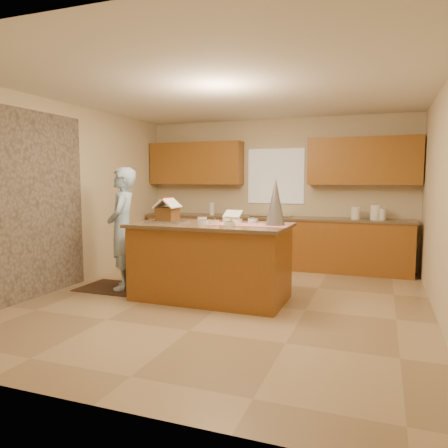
% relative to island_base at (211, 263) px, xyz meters
% --- Properties ---
extents(floor, '(5.50, 5.50, 0.00)m').
position_rel_island_base_xyz_m(floor, '(0.25, -0.08, -0.48)').
color(floor, tan).
rests_on(floor, ground).
extents(ceiling, '(5.50, 5.50, 0.00)m').
position_rel_island_base_xyz_m(ceiling, '(0.25, -0.08, 2.22)').
color(ceiling, silver).
rests_on(ceiling, floor).
extents(wall_back, '(5.50, 5.50, 0.00)m').
position_rel_island_base_xyz_m(wall_back, '(0.25, 2.67, 0.87)').
color(wall_back, beige).
rests_on(wall_back, floor).
extents(wall_front, '(5.50, 5.50, 0.00)m').
position_rel_island_base_xyz_m(wall_front, '(0.25, -2.83, 0.87)').
color(wall_front, beige).
rests_on(wall_front, floor).
extents(wall_left, '(5.50, 5.50, 0.00)m').
position_rel_island_base_xyz_m(wall_left, '(-2.25, -0.08, 0.87)').
color(wall_left, beige).
rests_on(wall_left, floor).
extents(wall_right, '(5.50, 5.50, 0.00)m').
position_rel_island_base_xyz_m(wall_right, '(2.75, -0.08, 0.87)').
color(wall_right, beige).
rests_on(wall_right, floor).
extents(stone_accent, '(0.00, 2.50, 2.50)m').
position_rel_island_base_xyz_m(stone_accent, '(-2.23, -0.88, 0.77)').
color(stone_accent, gray).
rests_on(stone_accent, wall_left).
extents(window_curtain, '(1.05, 0.03, 1.00)m').
position_rel_island_base_xyz_m(window_curtain, '(0.25, 2.64, 1.17)').
color(window_curtain, white).
rests_on(window_curtain, wall_back).
extents(back_counter_base, '(4.80, 0.60, 0.88)m').
position_rel_island_base_xyz_m(back_counter_base, '(0.25, 2.37, -0.04)').
color(back_counter_base, brown).
rests_on(back_counter_base, floor).
extents(back_counter_top, '(4.85, 0.63, 0.04)m').
position_rel_island_base_xyz_m(back_counter_top, '(0.25, 2.37, 0.42)').
color(back_counter_top, brown).
rests_on(back_counter_top, back_counter_base).
extents(upper_cabinet_left, '(1.85, 0.35, 0.80)m').
position_rel_island_base_xyz_m(upper_cabinet_left, '(-1.30, 2.49, 1.42)').
color(upper_cabinet_left, '#976020').
rests_on(upper_cabinet_left, wall_back).
extents(upper_cabinet_right, '(1.85, 0.35, 0.80)m').
position_rel_island_base_xyz_m(upper_cabinet_right, '(1.80, 2.49, 1.42)').
color(upper_cabinet_right, '#976020').
rests_on(upper_cabinet_right, wall_back).
extents(sink, '(0.70, 0.45, 0.12)m').
position_rel_island_base_xyz_m(sink, '(0.25, 2.37, 0.41)').
color(sink, silver).
rests_on(sink, back_counter_top).
extents(faucet, '(0.03, 0.03, 0.28)m').
position_rel_island_base_xyz_m(faucet, '(0.25, 2.55, 0.58)').
color(faucet, silver).
rests_on(faucet, back_counter_top).
extents(island_base, '(1.99, 1.00, 0.97)m').
position_rel_island_base_xyz_m(island_base, '(0.00, 0.00, 0.00)').
color(island_base, brown).
rests_on(island_base, floor).
extents(island_top, '(2.08, 1.09, 0.04)m').
position_rel_island_base_xyz_m(island_top, '(-0.00, 0.00, 0.51)').
color(island_top, brown).
rests_on(island_top, island_base).
extents(table_runner, '(1.10, 0.40, 0.01)m').
position_rel_island_base_xyz_m(table_runner, '(0.50, -0.00, 0.53)').
color(table_runner, red).
rests_on(table_runner, island_top).
extents(baking_tray, '(0.51, 0.38, 0.03)m').
position_rel_island_base_xyz_m(baking_tray, '(-0.61, -0.05, 0.54)').
color(baking_tray, silver).
rests_on(baking_tray, island_top).
extents(cookbook, '(0.24, 0.19, 0.10)m').
position_rel_island_base_xyz_m(cookbook, '(0.17, 0.42, 0.63)').
color(cookbook, white).
rests_on(cookbook, island_top).
extents(tinsel_tree, '(0.24, 0.24, 0.61)m').
position_rel_island_base_xyz_m(tinsel_tree, '(0.86, 0.05, 0.83)').
color(tinsel_tree, silver).
rests_on(tinsel_tree, island_top).
extents(rug, '(1.19, 0.78, 0.01)m').
position_rel_island_base_xyz_m(rug, '(-1.44, 0.05, -0.48)').
color(rug, black).
rests_on(rug, floor).
extents(boy, '(0.63, 0.75, 1.75)m').
position_rel_island_base_xyz_m(boy, '(-1.39, 0.05, 0.40)').
color(boy, '#A1C4E5').
rests_on(boy, rug).
extents(canister_a, '(0.15, 0.15, 0.21)m').
position_rel_island_base_xyz_m(canister_a, '(1.70, 2.37, 0.54)').
color(canister_a, white).
rests_on(canister_a, back_counter_top).
extents(canister_b, '(0.17, 0.17, 0.25)m').
position_rel_island_base_xyz_m(canister_b, '(2.02, 2.37, 0.56)').
color(canister_b, white).
rests_on(canister_b, back_counter_top).
extents(canister_c, '(0.13, 0.13, 0.19)m').
position_rel_island_base_xyz_m(canister_c, '(2.12, 2.37, 0.53)').
color(canister_c, white).
rests_on(canister_c, back_counter_top).
extents(paper_towel, '(0.10, 0.10, 0.23)m').
position_rel_island_base_xyz_m(paper_towel, '(-0.93, 2.37, 0.55)').
color(paper_towel, white).
rests_on(paper_towel, back_counter_top).
extents(gingerbread_house, '(0.30, 0.31, 0.31)m').
position_rel_island_base_xyz_m(gingerbread_house, '(-0.61, -0.05, 0.67)').
color(gingerbread_house, brown).
rests_on(gingerbread_house, baking_tray).
extents(candy_bowls, '(0.87, 0.65, 0.06)m').
position_rel_island_base_xyz_m(candy_bowls, '(0.16, 0.08, 0.56)').
color(candy_bowls, white).
rests_on(candy_bowls, island_top).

